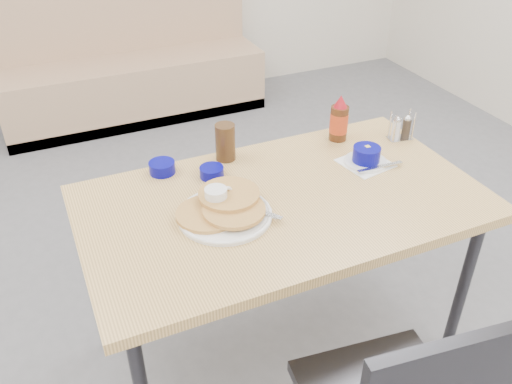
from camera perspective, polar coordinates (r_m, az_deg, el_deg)
name	(u,v)px	position (r m, az deg, el deg)	size (l,w,h in m)	color
booth_bench	(131,69)	(4.25, -13.07, 12.50)	(1.90, 0.56, 1.22)	tan
dining_table	(283,213)	(1.92, 2.83, -2.21)	(1.40, 0.80, 0.76)	#DDB366
pancake_plate	(224,210)	(1.79, -3.36, -1.92)	(0.32, 0.31, 0.06)	white
coffee_mug	(217,199)	(1.81, -4.13, -0.74)	(0.11, 0.08, 0.09)	white
grits_setting	(366,157)	(2.11, 11.54, 3.66)	(0.22, 0.20, 0.07)	white
creamer_bowl	(162,167)	(2.05, -9.86, 2.56)	(0.10, 0.10, 0.04)	#050579
butter_bowl	(212,172)	(2.00, -4.68, 2.10)	(0.09, 0.09, 0.04)	#050579
amber_tumbler	(225,142)	(2.09, -3.25, 5.27)	(0.08, 0.08, 0.15)	#3D2613
condiment_caddy	(401,129)	(2.32, 15.02, 6.38)	(0.11, 0.07, 0.12)	silver
syrup_bottle	(339,121)	(2.25, 8.73, 7.44)	(0.07, 0.07, 0.19)	#47230F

